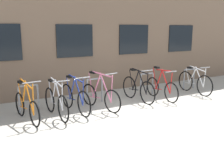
{
  "coord_description": "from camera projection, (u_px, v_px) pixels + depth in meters",
  "views": [
    {
      "loc": [
        -4.48,
        -5.27,
        2.27
      ],
      "look_at": [
        -0.64,
        1.6,
        0.61
      ],
      "focal_mm": 41.99,
      "sensor_mm": 36.0,
      "label": 1
    }
  ],
  "objects": [
    {
      "name": "bicycle_red",
      "position": [
        162.0,
        88.0,
        8.58
      ],
      "size": [
        0.44,
        1.63,
        1.06
      ],
      "color": "black",
      "rests_on": "ground"
    },
    {
      "name": "bicycle_orange",
      "position": [
        27.0,
        106.0,
        6.55
      ],
      "size": [
        0.44,
        1.66,
        1.09
      ],
      "color": "black",
      "rests_on": "ground"
    },
    {
      "name": "bicycle_white",
      "position": [
        195.0,
        82.0,
        9.37
      ],
      "size": [
        0.44,
        1.7,
        1.02
      ],
      "color": "black",
      "rests_on": "ground"
    },
    {
      "name": "storefront_building",
      "position": [
        69.0,
        13.0,
        12.39
      ],
      "size": [
        28.0,
        7.46,
        5.97
      ],
      "color": "#7A604C",
      "rests_on": "ground"
    },
    {
      "name": "ground_plane",
      "position": [
        161.0,
        114.0,
        7.11
      ],
      "size": [
        42.0,
        42.0,
        0.0
      ],
      "primitive_type": "plane",
      "color": "#B2ADA0"
    },
    {
      "name": "bike_rack",
      "position": [
        122.0,
        85.0,
        8.59
      ],
      "size": [
        6.56,
        0.05,
        0.78
      ],
      "color": "gray",
      "rests_on": "ground"
    },
    {
      "name": "bicycle_pink",
      "position": [
        100.0,
        96.0,
        7.54
      ],
      "size": [
        0.55,
        1.65,
        1.11
      ],
      "color": "black",
      "rests_on": "ground"
    },
    {
      "name": "bicycle_black",
      "position": [
        138.0,
        89.0,
        8.37
      ],
      "size": [
        0.44,
        1.69,
        1.07
      ],
      "color": "black",
      "rests_on": "ground"
    },
    {
      "name": "bicycle_silver",
      "position": [
        56.0,
        102.0,
        6.86
      ],
      "size": [
        0.44,
        1.7,
        1.06
      ],
      "color": "black",
      "rests_on": "ground"
    },
    {
      "name": "bicycle_blue",
      "position": [
        75.0,
        98.0,
        7.25
      ],
      "size": [
        0.44,
        1.74,
        1.06
      ],
      "color": "black",
      "rests_on": "ground"
    }
  ]
}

